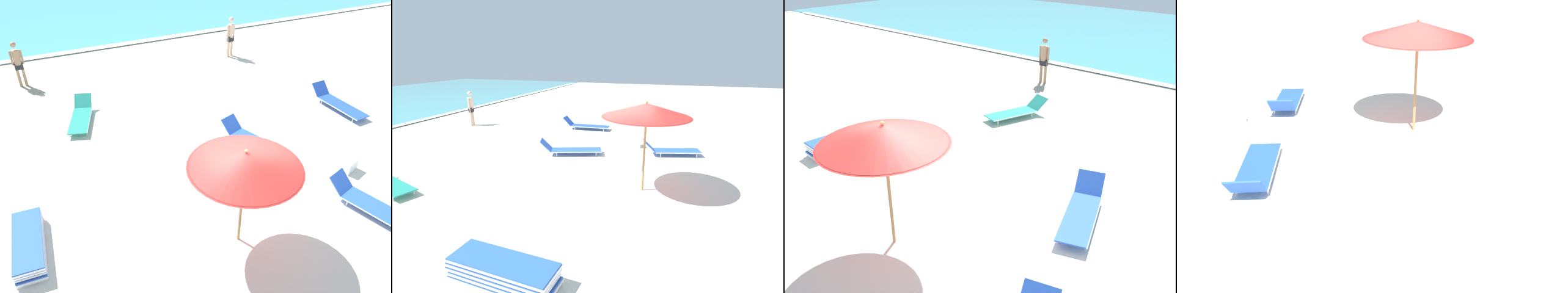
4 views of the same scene
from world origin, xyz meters
TOP-DOWN VIEW (x-y plane):
  - ground_plane at (0.00, 0.01)m, footprint 60.00×60.00m
  - beach_umbrella at (-0.43, -0.99)m, footprint 2.29×2.29m
  - sun_lounger_beside_umbrella at (1.82, 2.00)m, footprint 1.31×2.29m
  - sun_lounger_near_water_right at (2.90, -1.51)m, footprint 1.17×2.15m
  - cooler_box at (3.56, -0.10)m, footprint 0.58×0.49m

SIDE VIEW (x-z plane):
  - ground_plane at x=0.00m, z-range -0.16..0.00m
  - cooler_box at x=3.56m, z-range 0.00..0.37m
  - sun_lounger_beside_umbrella at x=1.82m, z-range -0.08..0.50m
  - sun_lounger_near_water_right at x=2.90m, z-range -0.07..0.50m
  - beach_umbrella at x=-0.43m, z-range 0.97..3.42m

